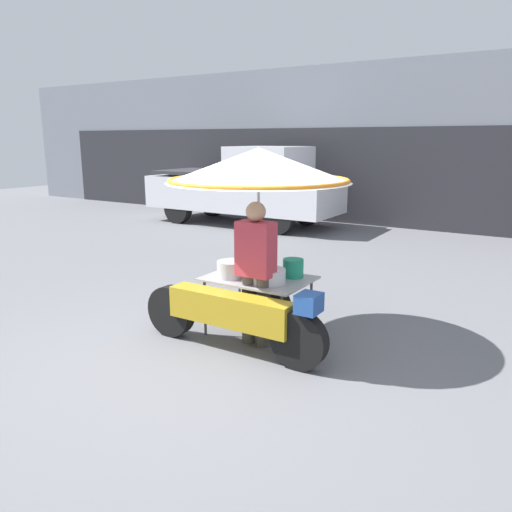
# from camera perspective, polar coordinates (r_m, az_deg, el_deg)

# --- Properties ---
(ground_plane) EXTENTS (36.00, 36.00, 0.00)m
(ground_plane) POSITION_cam_1_polar(r_m,az_deg,el_deg) (5.12, -5.32, -11.17)
(ground_plane) COLOR slate
(shopfront_building) EXTENTS (28.00, 2.06, 3.94)m
(shopfront_building) POSITION_cam_1_polar(r_m,az_deg,el_deg) (13.39, 19.92, 11.77)
(shopfront_building) COLOR gray
(shopfront_building) RESTS_ON ground
(vendor_motorcycle_cart) EXTENTS (2.12, 1.94, 2.03)m
(vendor_motorcycle_cart) POSITION_cam_1_polar(r_m,az_deg,el_deg) (5.20, 0.00, 7.50)
(vendor_motorcycle_cart) COLOR black
(vendor_motorcycle_cart) RESTS_ON ground
(vendor_person) EXTENTS (0.38, 0.22, 1.51)m
(vendor_person) POSITION_cam_1_polar(r_m,az_deg,el_deg) (5.09, -0.02, -1.27)
(vendor_person) COLOR #4C473D
(vendor_person) RESTS_ON ground
(pickup_truck) EXTENTS (4.94, 1.76, 1.94)m
(pickup_truck) POSITION_cam_1_polar(r_m,az_deg,el_deg) (12.59, -1.11, 7.84)
(pickup_truck) COLOR black
(pickup_truck) RESTS_ON ground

